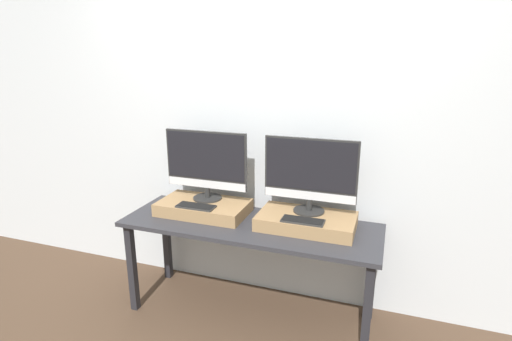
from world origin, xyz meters
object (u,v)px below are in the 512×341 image
Objects in this scene: keyboard_left at (196,206)px; monitor_left at (206,163)px; monitor_right at (310,173)px; keyboard_right at (303,221)px.

monitor_left is at bearing 90.00° from keyboard_left.
monitor_left is 0.75m from monitor_right.
monitor_left is 1.00× the size of monitor_right.
keyboard_left is 0.82m from monitor_right.
monitor_left is 0.82m from keyboard_right.
keyboard_left is 0.44× the size of monitor_right.
keyboard_right is (0.75, -0.18, -0.26)m from monitor_left.
keyboard_right is at bearing -13.47° from monitor_left.
keyboard_left is 1.00× the size of keyboard_right.
monitor_right is 0.32m from keyboard_right.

